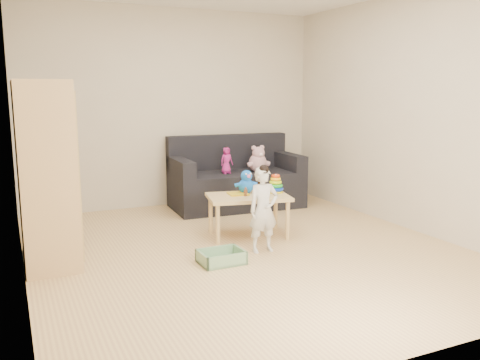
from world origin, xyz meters
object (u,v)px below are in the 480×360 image
wardrobe (46,173)px  sofa (236,189)px  play_table (248,216)px  toddler (263,211)px

wardrobe → sofa: size_ratio=0.96×
wardrobe → play_table: size_ratio=1.92×
sofa → toddler: (-0.55, -1.84, 0.16)m
sofa → play_table: (-0.46, -1.31, -0.01)m
sofa → toddler: toddler is taller
wardrobe → play_table: bearing=-0.5°
wardrobe → sofa: wardrobe is taller
play_table → toddler: size_ratio=1.05×
sofa → toddler: size_ratio=2.10×
play_table → sofa: bearing=70.8°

